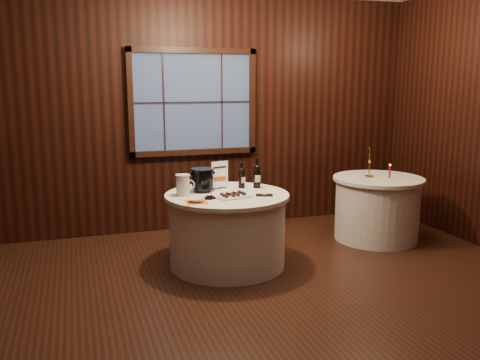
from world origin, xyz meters
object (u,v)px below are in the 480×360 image
object	(u,v)px
glass_pitcher	(183,185)
port_bottle_right	(257,175)
red_candle	(390,173)
side_table	(377,208)
cracker_bowl	(196,200)
chocolate_plate	(233,195)
ice_bucket	(203,180)
brass_candlestick	(369,166)
sign_stand	(219,180)
chocolate_box	(264,195)
main_table	(227,229)
port_bottle_left	(242,177)
grape_bunch	(210,197)

from	to	relation	value
glass_pitcher	port_bottle_right	bearing A→B (deg)	27.35
red_candle	side_table	bearing A→B (deg)	140.07
side_table	cracker_bowl	world-z (taller)	cracker_bowl
side_table	chocolate_plate	bearing A→B (deg)	-166.48
ice_bucket	cracker_bowl	world-z (taller)	ice_bucket
chocolate_plate	brass_candlestick	xyz separation A→B (m)	(1.88, 0.51, 0.12)
brass_candlestick	ice_bucket	bearing A→B (deg)	-175.80
brass_candlestick	sign_stand	bearing A→B (deg)	-176.70
chocolate_plate	chocolate_box	size ratio (longest dim) A/B	2.25
ice_bucket	cracker_bowl	bearing A→B (deg)	-111.68
cracker_bowl	red_candle	world-z (taller)	red_candle
side_table	chocolate_plate	size ratio (longest dim) A/B	2.85
sign_stand	main_table	bearing A→B (deg)	-99.93
red_candle	chocolate_plate	bearing A→B (deg)	-169.20
ice_bucket	brass_candlestick	size ratio (longest dim) A/B	0.64
chocolate_box	port_bottle_right	bearing A→B (deg)	100.04
chocolate_box	glass_pitcher	xyz separation A→B (m)	(-0.77, 0.28, 0.10)
port_bottle_right	ice_bucket	size ratio (longest dim) A/B	1.37
sign_stand	cracker_bowl	size ratio (longest dim) A/B	2.13
main_table	port_bottle_left	bearing A→B (deg)	44.17
glass_pitcher	red_candle	xyz separation A→B (m)	(2.54, 0.15, -0.04)
ice_bucket	cracker_bowl	xyz separation A→B (m)	(-0.18, -0.44, -0.11)
ice_bucket	brass_candlestick	distance (m)	2.11
glass_pitcher	ice_bucket	bearing A→B (deg)	44.93
main_table	sign_stand	size ratio (longest dim) A/B	4.07
port_bottle_left	cracker_bowl	distance (m)	0.80
chocolate_plate	red_candle	size ratio (longest dim) A/B	2.24
chocolate_plate	red_candle	distance (m)	2.13
main_table	red_candle	distance (m)	2.16
grape_bunch	brass_candlestick	bearing A→B (deg)	13.70
grape_bunch	brass_candlestick	distance (m)	2.19
chocolate_plate	grape_bunch	size ratio (longest dim) A/B	2.19
brass_candlestick	port_bottle_right	bearing A→B (deg)	-174.14
main_table	side_table	world-z (taller)	same
grape_bunch	ice_bucket	bearing A→B (deg)	86.77
side_table	port_bottle_left	size ratio (longest dim) A/B	3.72
side_table	chocolate_box	bearing A→B (deg)	-163.09
main_table	red_candle	size ratio (longest dim) A/B	7.56
sign_stand	cracker_bowl	bearing A→B (deg)	-141.57
glass_pitcher	cracker_bowl	size ratio (longest dim) A/B	1.44
side_table	brass_candlestick	size ratio (longest dim) A/B	2.82
ice_bucket	red_candle	distance (m)	2.31
chocolate_box	port_bottle_left	bearing A→B (deg)	121.80
port_bottle_right	ice_bucket	xyz separation A→B (m)	(-0.61, -0.00, -0.02)
side_table	chocolate_plate	xyz separation A→B (m)	(-1.99, -0.48, 0.40)
chocolate_box	grape_bunch	xyz separation A→B (m)	(-0.56, 0.02, 0.01)
brass_candlestick	red_candle	distance (m)	0.25
side_table	port_bottle_right	xyz separation A→B (m)	(-1.61, -0.12, 0.53)
chocolate_box	brass_candlestick	xyz separation A→B (m)	(1.56, 0.54, 0.13)
grape_bunch	red_candle	xyz separation A→B (m)	(2.33, 0.40, 0.05)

